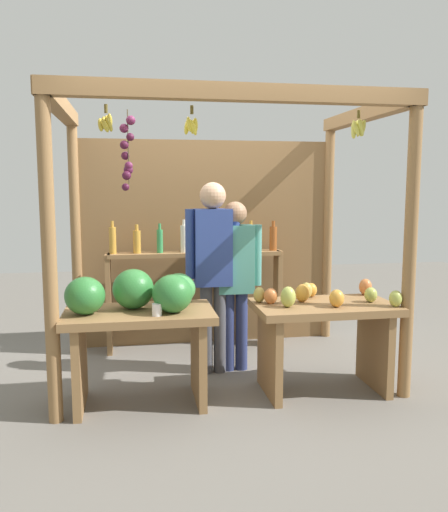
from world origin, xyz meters
TOP-DOWN VIEW (x-y plane):
  - ground_plane at (0.00, 0.00)m, footprint 12.00×12.00m
  - market_stall at (-0.00, 0.39)m, footprint 2.78×1.84m
  - fruit_counter_left at (-0.72, -0.64)m, footprint 1.15×0.68m
  - fruit_counter_right at (0.73, -0.64)m, footprint 1.13×0.65m
  - bottle_shelf_unit at (-0.14, 0.65)m, footprint 1.78×0.22m
  - vendor_man at (-0.08, -0.07)m, footprint 0.48×0.23m
  - vendor_woman at (0.12, -0.03)m, footprint 0.48×0.21m

SIDE VIEW (x-z plane):
  - ground_plane at x=0.00m, z-range 0.00..0.00m
  - fruit_counter_right at x=0.73m, z-range 0.11..0.99m
  - fruit_counter_left at x=-0.72m, z-range 0.18..1.21m
  - bottle_shelf_unit at x=-0.14m, z-range 0.13..1.48m
  - vendor_woman at x=0.12m, z-range 0.14..1.67m
  - vendor_man at x=-0.08m, z-range 0.18..1.87m
  - market_stall at x=0.00m, z-range 0.19..2.56m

